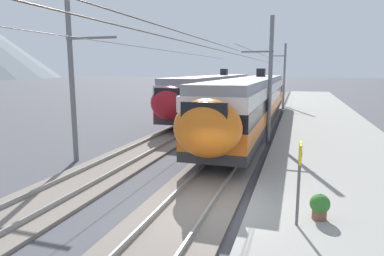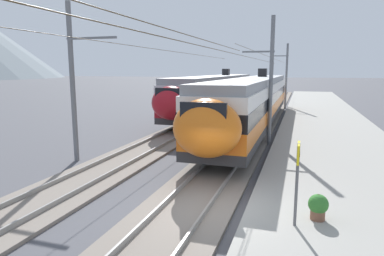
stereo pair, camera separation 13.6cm
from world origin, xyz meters
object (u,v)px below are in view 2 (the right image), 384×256
at_px(train_far_track, 216,92).
at_px(catenary_mast_far_side, 76,79).
at_px(catenary_mast_east, 285,75).
at_px(train_near_platform, 255,100).
at_px(catenary_mast_mid, 269,79).
at_px(potted_plant_platform_edge, 318,206).
at_px(platform_sign, 298,166).

xyz_separation_m(train_far_track, catenary_mast_far_side, (-19.48, 2.12, 1.77)).
xyz_separation_m(train_far_track, catenary_mast_east, (7.24, -6.26, 1.66)).
height_order(catenary_mast_east, catenary_mast_far_side, catenary_mast_far_side).
distance_m(train_near_platform, catenary_mast_mid, 5.61).
bearing_deg(potted_plant_platform_edge, train_near_platform, 13.65).
height_order(catenary_mast_mid, catenary_mast_far_side, catenary_mast_far_side).
bearing_deg(catenary_mast_east, potted_plant_platform_edge, -175.45).
bearing_deg(platform_sign, train_near_platform, 11.24).
xyz_separation_m(platform_sign, potted_plant_platform_edge, (0.57, -0.60, -1.24)).
relative_size(train_far_track, platform_sign, 11.76).
bearing_deg(train_far_track, catenary_mast_mid, -153.85).
bearing_deg(potted_plant_platform_edge, catenary_mast_east, 4.55).
distance_m(train_near_platform, catenary_mast_far_side, 13.86).
relative_size(catenary_mast_east, potted_plant_platform_edge, 63.50).
distance_m(catenary_mast_east, platform_sign, 31.65).
height_order(train_near_platform, catenary_mast_mid, catenary_mast_mid).
distance_m(train_far_track, catenary_mast_east, 9.72).
height_order(catenary_mast_far_side, potted_plant_platform_edge, catenary_mast_far_side).
relative_size(train_far_track, catenary_mast_far_side, 0.57).
bearing_deg(catenary_mast_far_side, train_near_platform, -30.28).
bearing_deg(catenary_mast_mid, platform_sign, -170.82).
xyz_separation_m(catenary_mast_mid, catenary_mast_far_side, (-6.72, 8.39, 0.09)).
height_order(catenary_mast_east, potted_plant_platform_edge, catenary_mast_east).
bearing_deg(catenary_mast_mid, catenary_mast_far_side, 128.70).
relative_size(platform_sign, potted_plant_platform_edge, 3.09).
bearing_deg(catenary_mast_far_side, train_far_track, -6.21).
bearing_deg(catenary_mast_mid, train_near_platform, 15.75).
bearing_deg(potted_plant_platform_edge, train_far_track, 20.20).
bearing_deg(catenary_mast_east, catenary_mast_far_side, 162.58).
relative_size(train_near_platform, potted_plant_platform_edge, 39.36).
bearing_deg(train_near_platform, train_far_track, 32.32).
height_order(catenary_mast_far_side, platform_sign, catenary_mast_far_side).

